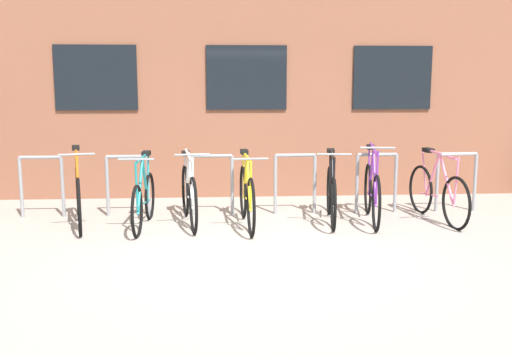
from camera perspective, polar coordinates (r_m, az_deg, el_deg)
The scene contains 10 objects.
ground_plane at distance 6.78m, azimuth 0.53°, elevation -6.97°, with size 42.00×42.00×0.00m, color #9E998E.
storefront_building at distance 13.56m, azimuth -1.79°, elevation 16.07°, with size 28.00×7.57×6.99m.
bike_rack at distance 8.51m, azimuth -0.21°, elevation 0.09°, with size 6.62×0.05×0.88m.
bicycle_orange at distance 8.20m, azimuth -16.77°, elevation -1.61°, with size 0.55×1.72×1.06m.
bicycle_yellow at distance 7.87m, azimuth -0.89°, elevation -1.68°, with size 0.44×1.82×1.00m.
bicycle_black at distance 8.17m, azimuth 7.27°, elevation -1.46°, with size 0.44×1.70×1.02m.
bicycle_pink at distance 8.55m, azimuth 17.09°, elevation -1.30°, with size 0.44×1.72×1.01m.
bicycle_teal at distance 7.92m, azimuth -10.79°, elevation -1.98°, with size 0.44×1.66×0.99m.
bicycle_purple at distance 8.27m, azimuth 11.13°, elevation -1.28°, with size 0.45×1.78×1.10m.
bicycle_white at distance 8.05m, azimuth -6.48°, elevation -1.53°, with size 0.44×1.78×1.03m.
Camera 1 is at (-0.50, -6.49, 1.90)m, focal length 41.47 mm.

